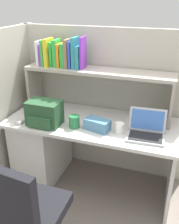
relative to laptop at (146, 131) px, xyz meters
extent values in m
plane|color=slate|center=(-0.52, 0.11, -0.78)|extent=(8.00, 8.00, 0.00)
cube|color=silver|center=(-0.52, 0.11, -0.07)|extent=(1.60, 0.70, 0.03)
cube|color=beige|center=(-1.07, 0.11, -0.43)|extent=(0.40, 0.64, 0.70)
cube|color=beige|center=(0.26, 0.11, -0.43)|extent=(0.03, 0.64, 0.70)
cube|color=#B2ADA0|center=(-0.52, 0.49, -0.01)|extent=(1.84, 0.05, 1.55)
cube|color=#B2ADA0|center=(-1.37, 0.06, -0.01)|extent=(0.05, 1.06, 1.55)
cube|color=gray|center=(-1.22, 0.31, 0.16)|extent=(0.03, 0.28, 0.42)
cube|color=gray|center=(0.18, 0.31, 0.16)|extent=(0.03, 0.28, 0.42)
cube|color=#AAA093|center=(-0.52, 0.31, 0.38)|extent=(1.44, 0.28, 0.03)
cube|color=white|center=(-1.13, 0.31, 0.52)|extent=(0.03, 0.14, 0.24)
cube|color=purple|center=(-1.10, 0.31, 0.50)|extent=(0.02, 0.15, 0.21)
cube|color=green|center=(-1.07, 0.31, 0.53)|extent=(0.02, 0.17, 0.25)
cube|color=yellow|center=(-1.03, 0.30, 0.53)|extent=(0.04, 0.17, 0.26)
cube|color=green|center=(-0.99, 0.32, 0.52)|extent=(0.03, 0.14, 0.23)
cube|color=green|center=(-0.94, 0.31, 0.53)|extent=(0.04, 0.14, 0.26)
cube|color=orange|center=(-0.91, 0.31, 0.51)|extent=(0.02, 0.15, 0.22)
cube|color=green|center=(-0.87, 0.32, 0.51)|extent=(0.04, 0.16, 0.22)
cube|color=olive|center=(-0.83, 0.31, 0.53)|extent=(0.03, 0.17, 0.27)
cube|color=blue|center=(-0.79, 0.32, 0.52)|extent=(0.02, 0.17, 0.25)
cube|color=teal|center=(-0.75, 0.31, 0.54)|extent=(0.03, 0.15, 0.29)
cube|color=teal|center=(-0.71, 0.30, 0.51)|extent=(0.03, 0.16, 0.21)
cube|color=purple|center=(-0.67, 0.31, 0.55)|extent=(0.02, 0.15, 0.29)
cube|color=#B7BABF|center=(0.00, -0.04, -0.04)|extent=(0.32, 0.24, 0.02)
cube|color=black|center=(0.00, -0.05, -0.03)|extent=(0.28, 0.19, 0.00)
cube|color=#B7BABF|center=(0.00, 0.07, 0.07)|extent=(0.31, 0.09, 0.20)
cube|color=#3F72CC|center=(0.00, 0.07, 0.07)|extent=(0.28, 0.07, 0.16)
cube|color=#264C2D|center=(-0.91, -0.08, 0.06)|extent=(0.30, 0.20, 0.23)
cube|color=#2B5734|center=(-0.91, -0.18, 0.01)|extent=(0.22, 0.04, 0.10)
cube|color=silver|center=(-1.14, -0.13, -0.03)|extent=(0.06, 0.11, 0.03)
cylinder|color=white|center=(-0.22, -0.02, 0.00)|extent=(0.08, 0.08, 0.10)
cube|color=teal|center=(-0.42, -0.02, 0.00)|extent=(0.24, 0.17, 0.10)
cylinder|color=#26723F|center=(-0.63, -0.05, 0.01)|extent=(0.10, 0.10, 0.11)
cube|color=black|center=(-0.65, -0.80, -0.33)|extent=(0.44, 0.44, 0.08)
cube|color=black|center=(-0.67, -1.00, -0.07)|extent=(0.40, 0.10, 0.44)
camera|label=1|loc=(0.16, -1.93, 1.04)|focal=40.75mm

